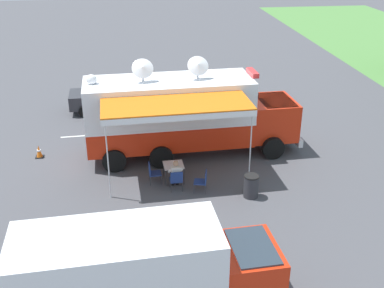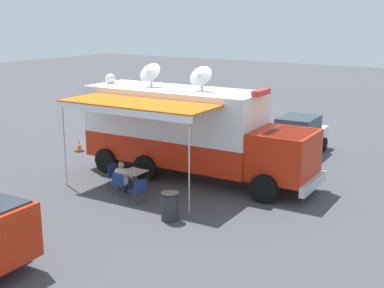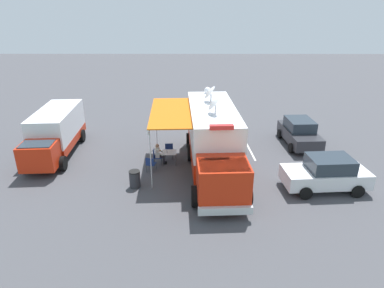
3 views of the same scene
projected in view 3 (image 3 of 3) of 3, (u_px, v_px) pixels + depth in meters
The scene contains 14 objects.
ground_plane at pixel (211, 164), 19.85m from camera, with size 100.00×100.00×0.00m, color #47474C.
lot_stripe at pixel (248, 146), 22.42m from camera, with size 0.12×4.80×0.01m, color silver.
command_truck at pixel (213, 138), 18.41m from camera, with size 5.25×9.60×4.53m.
folding_table at pixel (169, 153), 19.64m from camera, with size 0.84×0.84×0.73m.
water_bottle at pixel (167, 151), 19.46m from camera, with size 0.07×0.07×0.22m.
folding_chair_at_table at pixel (156, 156), 19.67m from camera, with size 0.50×0.50×0.87m.
folding_chair_beside_table at pixel (169, 150), 20.49m from camera, with size 0.50×0.50×0.87m.
folding_chair_spare_by_truck at pixel (151, 163), 18.74m from camera, with size 0.57×0.57×0.87m.
seated_responder at pixel (159, 153), 19.63m from camera, with size 0.68×0.57×1.25m.
trash_bin at pixel (135, 179), 17.12m from camera, with size 0.57×0.57×0.91m.
traffic_cone at pixel (212, 127), 25.14m from camera, with size 0.36×0.36×0.58m.
support_truck at pixel (56, 133), 20.77m from camera, with size 2.69×6.92×2.70m.
car_behind_truck at pixel (299, 132), 22.26m from camera, with size 2.17×4.28×1.76m.
car_far_corner at pixel (326, 173), 16.79m from camera, with size 4.32×2.24×1.76m.
Camera 3 is at (1.09, 17.90, 8.66)m, focal length 31.16 mm.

